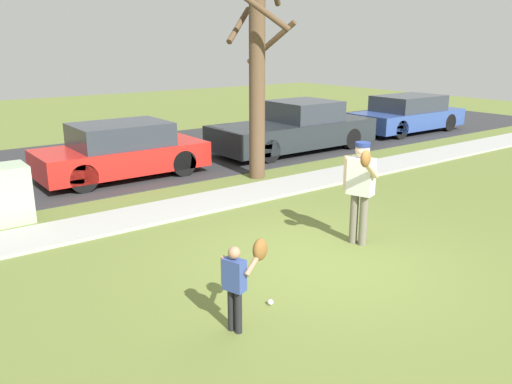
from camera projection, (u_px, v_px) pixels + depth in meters
The scene contains 11 objects.
ground_plane at pixel (205, 206), 10.58m from camera, with size 48.00×48.00×0.00m, color olive.
sidewalk_strip at pixel (202, 203), 10.65m from camera, with size 36.00×1.20×0.06m, color #A3A39E.
road_surface at pixel (110, 161), 14.51m from camera, with size 36.00×6.80×0.02m, color #2D2D30.
person_adult at pixel (361, 182), 8.27m from camera, with size 0.65×0.77×1.70m.
person_child at pixel (241, 274), 5.84m from camera, with size 0.55×0.36×1.08m.
baseball at pixel (270, 302), 6.59m from camera, with size 0.07×0.07×0.07m, color white.
utility_cabinet at pixel (5, 194), 9.48m from camera, with size 0.82×0.74×1.07m, color #9EB293.
street_tree_near at pixel (257, 68), 12.08m from camera, with size 1.84×1.88×4.90m.
parked_hatchback_red at pixel (122, 151), 12.60m from camera, with size 4.00×1.75×1.33m.
parked_pickup_dark at pixel (295, 129), 15.75m from camera, with size 5.20×1.95×1.48m.
parked_wagon_blue at pixel (408, 114), 19.00m from camera, with size 4.50×1.80×1.33m.
Camera 1 is at (-5.19, -5.21, 3.20)m, focal length 36.55 mm.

